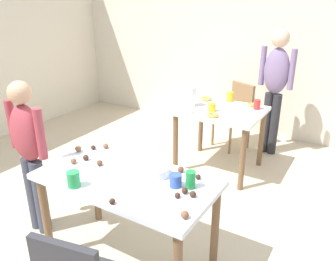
# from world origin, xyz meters

# --- Properties ---
(ground_plane) EXTENTS (6.40, 6.40, 0.00)m
(ground_plane) POSITION_xyz_m (0.00, 0.00, 0.00)
(ground_plane) COLOR beige
(wall_back) EXTENTS (6.40, 0.10, 2.60)m
(wall_back) POSITION_xyz_m (0.00, 3.20, 1.30)
(wall_back) COLOR beige
(wall_back) RESTS_ON ground_plane
(dining_table_near) EXTENTS (1.29, 0.68, 0.75)m
(dining_table_near) POSITION_xyz_m (0.02, -0.01, 0.65)
(dining_table_near) COLOR silver
(dining_table_near) RESTS_ON ground_plane
(dining_table_far) EXTENTS (0.93, 0.79, 0.75)m
(dining_table_far) POSITION_xyz_m (-0.02, 1.78, 0.63)
(dining_table_far) COLOR white
(dining_table_far) RESTS_ON ground_plane
(chair_far_table) EXTENTS (0.53, 0.53, 0.87)m
(chair_far_table) POSITION_xyz_m (-0.10, 2.53, 0.50)
(chair_far_table) COLOR olive
(chair_far_table) RESTS_ON ground_plane
(person_girl_near) EXTENTS (0.45, 0.22, 1.35)m
(person_girl_near) POSITION_xyz_m (-0.91, -0.11, 0.80)
(person_girl_near) COLOR #383D4C
(person_girl_near) RESTS_ON ground_plane
(person_adult_far) EXTENTS (0.46, 0.25, 1.59)m
(person_adult_far) POSITION_xyz_m (0.37, 2.55, 0.96)
(person_adult_far) COLOR #28282D
(person_adult_far) RESTS_ON ground_plane
(mixing_bowl) EXTENTS (0.18, 0.18, 0.07)m
(mixing_bowl) POSITION_xyz_m (0.19, 0.12, 0.78)
(mixing_bowl) COLOR white
(mixing_bowl) RESTS_ON dining_table_near
(soda_can) EXTENTS (0.07, 0.07, 0.12)m
(soda_can) POSITION_xyz_m (0.47, 0.10, 0.81)
(soda_can) COLOR #198438
(soda_can) RESTS_ON dining_table_near
(fork_near) EXTENTS (0.17, 0.02, 0.01)m
(fork_near) POSITION_xyz_m (-0.07, -0.06, 0.75)
(fork_near) COLOR silver
(fork_near) RESTS_ON dining_table_near
(cup_near_0) EXTENTS (0.08, 0.08, 0.09)m
(cup_near_0) POSITION_xyz_m (0.38, 0.06, 0.80)
(cup_near_0) COLOR #3351B2
(cup_near_0) RESTS_ON dining_table_near
(cup_near_1) EXTENTS (0.09, 0.09, 0.11)m
(cup_near_1) POSITION_xyz_m (-0.21, -0.29, 0.81)
(cup_near_1) COLOR green
(cup_near_1) RESTS_ON dining_table_near
(cake_ball_0) EXTENTS (0.04, 0.04, 0.04)m
(cake_ball_0) POSITION_xyz_m (0.46, -0.05, 0.77)
(cake_ball_0) COLOR #3D2319
(cake_ball_0) RESTS_ON dining_table_near
(cake_ball_1) EXTENTS (0.04, 0.04, 0.04)m
(cake_ball_1) POSITION_xyz_m (-0.43, 0.29, 0.77)
(cake_ball_1) COLOR brown
(cake_ball_1) RESTS_ON dining_table_near
(cake_ball_2) EXTENTS (0.05, 0.05, 0.05)m
(cake_ball_2) POSITION_xyz_m (0.60, -0.21, 0.77)
(cake_ball_2) COLOR brown
(cake_ball_2) RESTS_ON dining_table_near
(cake_ball_3) EXTENTS (0.04, 0.04, 0.04)m
(cake_ball_3) POSITION_xyz_m (0.15, -0.32, 0.77)
(cake_ball_3) COLOR #3D2319
(cake_ball_3) RESTS_ON dining_table_near
(cake_ball_4) EXTENTS (0.04, 0.04, 0.04)m
(cake_ball_4) POSITION_xyz_m (-0.50, 0.21, 0.77)
(cake_ball_4) COLOR #3D2319
(cake_ball_4) RESTS_ON dining_table_near
(cake_ball_5) EXTENTS (0.04, 0.04, 0.04)m
(cake_ball_5) POSITION_xyz_m (0.54, 0.01, 0.77)
(cake_ball_5) COLOR #3D2319
(cake_ball_5) RESTS_ON dining_table_near
(cake_ball_6) EXTENTS (0.05, 0.05, 0.05)m
(cake_ball_6) POSITION_xyz_m (-0.42, 0.04, 0.77)
(cake_ball_6) COLOR #3D2319
(cake_ball_6) RESTS_ON dining_table_near
(cake_ball_7) EXTENTS (0.05, 0.05, 0.05)m
(cake_ball_7) POSITION_xyz_m (0.31, 0.25, 0.77)
(cake_ball_7) COLOR brown
(cake_ball_7) RESTS_ON dining_table_near
(cake_ball_8) EXTENTS (0.05, 0.05, 0.05)m
(cake_ball_8) POSITION_xyz_m (-0.58, 0.12, 0.78)
(cake_ball_8) COLOR brown
(cake_ball_8) RESTS_ON dining_table_near
(cake_ball_9) EXTENTS (0.05, 0.05, 0.05)m
(cake_ball_9) POSITION_xyz_m (-0.26, 0.02, 0.77)
(cake_ball_9) COLOR brown
(cake_ball_9) RESTS_ON dining_table_near
(cake_ball_10) EXTENTS (0.04, 0.04, 0.04)m
(cake_ball_10) POSITION_xyz_m (0.47, 0.02, 0.77)
(cake_ball_10) COLOR #3D2319
(cake_ball_10) RESTS_ON dining_table_near
(cake_ball_11) EXTENTS (0.04, 0.04, 0.04)m
(cake_ball_11) POSITION_xyz_m (0.47, 0.23, 0.77)
(cake_ball_11) COLOR #3D2319
(cake_ball_11) RESTS_ON dining_table_near
(cake_ball_12) EXTENTS (0.05, 0.05, 0.05)m
(cake_ball_12) POSITION_xyz_m (-0.45, -0.06, 0.77)
(cake_ball_12) COLOR brown
(cake_ball_12) RESTS_ON dining_table_near
(pitcher_far) EXTENTS (0.12, 0.12, 0.23)m
(pitcher_far) POSITION_xyz_m (-0.37, 1.71, 0.86)
(pitcher_far) COLOR white
(pitcher_far) RESTS_ON dining_table_far
(cup_far_0) EXTENTS (0.08, 0.08, 0.12)m
(cup_far_0) POSITION_xyz_m (-0.04, 2.11, 0.81)
(cup_far_0) COLOR yellow
(cup_far_0) RESTS_ON dining_table_far
(cup_far_1) EXTENTS (0.09, 0.09, 0.09)m
(cup_far_1) POSITION_xyz_m (-0.08, 1.66, 0.80)
(cup_far_1) COLOR yellow
(cup_far_1) RESTS_ON dining_table_far
(cup_far_2) EXTENTS (0.07, 0.07, 0.11)m
(cup_far_2) POSITION_xyz_m (0.33, 1.99, 0.81)
(cup_far_2) COLOR red
(cup_far_2) RESTS_ON dining_table_far
(donut_far_0) EXTENTS (0.14, 0.14, 0.04)m
(donut_far_0) POSITION_xyz_m (-0.32, 2.02, 0.77)
(donut_far_0) COLOR gold
(donut_far_0) RESTS_ON dining_table_far
(donut_far_1) EXTENTS (0.13, 0.13, 0.04)m
(donut_far_1) POSITION_xyz_m (0.01, 1.49, 0.77)
(donut_far_1) COLOR gold
(donut_far_1) RESTS_ON dining_table_far
(donut_far_2) EXTENTS (0.11, 0.11, 0.03)m
(donut_far_2) POSITION_xyz_m (-0.29, 1.51, 0.77)
(donut_far_2) COLOR white
(donut_far_2) RESTS_ON dining_table_far
(donut_far_3) EXTENTS (0.10, 0.10, 0.03)m
(donut_far_3) POSITION_xyz_m (0.24, 2.07, 0.77)
(donut_far_3) COLOR gold
(donut_far_3) RESTS_ON dining_table_far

